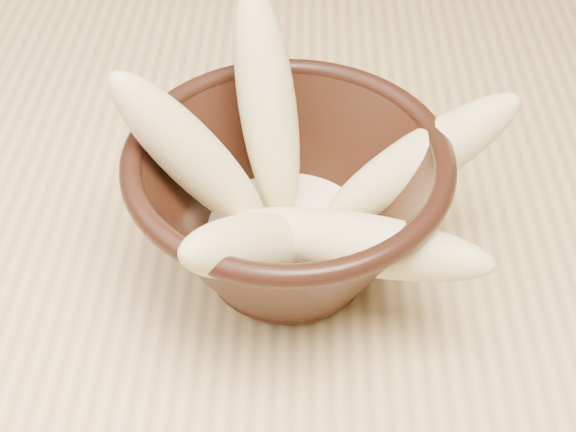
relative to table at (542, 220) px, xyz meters
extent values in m
cube|color=tan|center=(0.00, 0.00, 0.06)|extent=(1.20, 0.80, 0.04)
cylinder|color=tan|center=(-0.54, 0.34, -0.32)|extent=(0.05, 0.05, 0.71)
cylinder|color=black|center=(-0.20, -0.13, 0.08)|extent=(0.08, 0.08, 0.01)
cylinder|color=black|center=(-0.20, -0.13, 0.10)|extent=(0.08, 0.08, 0.01)
torus|color=black|center=(-0.20, -0.13, 0.17)|extent=(0.18, 0.18, 0.01)
cylinder|color=#FFF7CD|center=(-0.20, -0.13, 0.11)|extent=(0.10, 0.10, 0.01)
ellipsoid|color=#F0D78D|center=(-0.21, -0.09, 0.17)|extent=(0.06, 0.10, 0.13)
ellipsoid|color=#F0D78D|center=(-0.25, -0.12, 0.17)|extent=(0.10, 0.04, 0.12)
ellipsoid|color=#F0D78D|center=(-0.12, -0.11, 0.15)|extent=(0.13, 0.06, 0.10)
ellipsoid|color=#F0D78D|center=(-0.16, -0.16, 0.14)|extent=(0.15, 0.08, 0.05)
ellipsoid|color=#F0D78D|center=(-0.21, -0.17, 0.15)|extent=(0.09, 0.11, 0.09)
camera|label=1|loc=(-0.19, -0.45, 0.45)|focal=50.00mm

